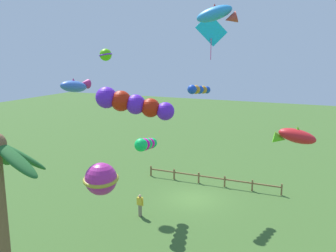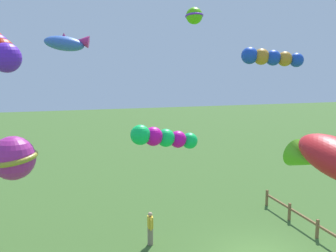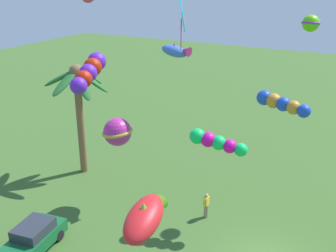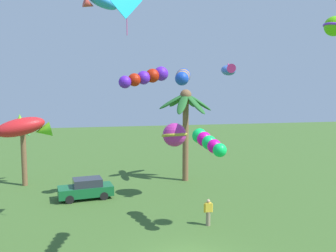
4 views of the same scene
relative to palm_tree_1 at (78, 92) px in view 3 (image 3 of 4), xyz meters
name	(u,v)px [view 3 (image 3 of 4)]	position (x,y,z in m)	size (l,w,h in m)	color
palm_tree_1	(78,92)	(0.00, 0.00, 0.00)	(4.71, 4.43, 7.99)	brown
parked_car_0	(33,238)	(-8.50, -3.55, -5.29)	(4.10, 2.23, 1.51)	#145B2D
spectator_0	(206,205)	(-1.35, -10.35, -5.23)	(0.55, 0.26, 1.59)	gray
kite_tube_0	(216,142)	(-1.60, -10.89, -0.92)	(1.19, 3.21, 1.27)	#10D856
kite_fish_1	(176,51)	(1.09, -7.00, 3.29)	(1.29, 2.24, 0.95)	blue
kite_fish_2	(146,217)	(-11.11, -12.16, 0.25)	(2.73, 1.47, 1.26)	red
kite_tube_3	(281,103)	(-4.05, -14.68, 2.57)	(1.14, 2.43, 0.79)	blue
kite_tube_4	(89,71)	(-4.15, -4.53, 2.83)	(3.68, 1.86, 1.59)	#5D1FC9
kite_diamond_5	(181,7)	(-6.08, -10.90, 6.52)	(1.76, 0.93, 2.72)	#19BFEF
kite_ball_7	(311,23)	(3.63, -14.24, 5.06)	(1.08, 1.08, 0.96)	#5CCB11
kite_ball_8	(117,132)	(-2.10, -4.68, -1.33)	(2.28, 2.29, 1.73)	#B3288E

